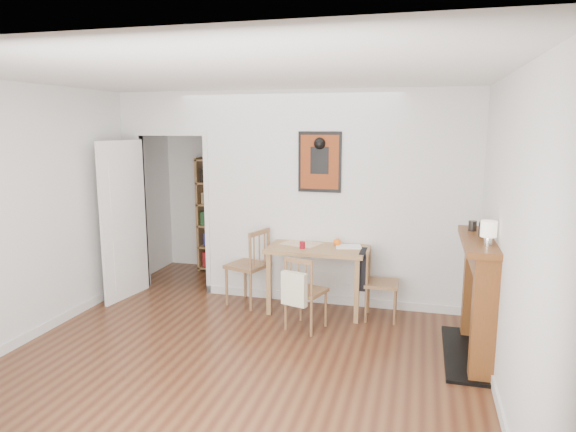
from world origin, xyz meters
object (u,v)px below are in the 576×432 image
(red_glass, at_px, (302,245))
(ceramic_jar_a, at_px, (485,229))
(orange_fruit, at_px, (337,242))
(chair_front, at_px, (305,292))
(chair_right, at_px, (380,283))
(ceramic_jar_b, at_px, (472,226))
(bookshelf, at_px, (222,216))
(mantel_lamp, at_px, (489,230))
(dining_table, at_px, (318,254))
(chair_left, at_px, (247,266))
(fireplace, at_px, (480,295))
(notebook, at_px, (348,247))

(red_glass, xyz_separation_m, ceramic_jar_a, (1.89, -0.62, 0.41))
(red_glass, height_order, orange_fruit, orange_fruit)
(ceramic_jar_a, bearing_deg, chair_front, 174.79)
(chair_right, height_order, chair_front, chair_front)
(ceramic_jar_b, bearing_deg, bookshelf, 151.62)
(chair_right, height_order, ceramic_jar_a, ceramic_jar_a)
(orange_fruit, xyz_separation_m, ceramic_jar_a, (1.53, -0.85, 0.40))
(mantel_lamp, bearing_deg, red_glass, 151.68)
(chair_front, height_order, mantel_lamp, mantel_lamp)
(orange_fruit, bearing_deg, red_glass, -148.46)
(dining_table, relative_size, orange_fruit, 12.96)
(chair_left, xyz_separation_m, chair_front, (0.86, -0.59, -0.06))
(bookshelf, height_order, ceramic_jar_a, bookshelf)
(red_glass, bearing_deg, orange_fruit, 31.54)
(fireplace, bearing_deg, orange_fruit, 148.32)
(ceramic_jar_a, bearing_deg, dining_table, 156.25)
(chair_left, relative_size, ceramic_jar_a, 7.09)
(bookshelf, height_order, ceramic_jar_b, bookshelf)
(chair_left, distance_m, fireplace, 2.73)
(chair_right, relative_size, fireplace, 0.65)
(dining_table, height_order, orange_fruit, orange_fruit)
(chair_left, xyz_separation_m, fireplace, (2.60, -0.83, 0.14))
(mantel_lamp, bearing_deg, chair_left, 156.27)
(dining_table, height_order, notebook, notebook)
(chair_front, relative_size, orange_fruit, 9.32)
(dining_table, distance_m, ceramic_jar_a, 1.98)
(mantel_lamp, bearing_deg, ceramic_jar_a, 87.91)
(bookshelf, bearing_deg, orange_fruit, -31.99)
(mantel_lamp, height_order, ceramic_jar_a, mantel_lamp)
(mantel_lamp, xyz_separation_m, ceramic_jar_a, (0.01, 0.39, -0.07))
(chair_right, relative_size, notebook, 2.80)
(chair_left, xyz_separation_m, red_glass, (0.72, -0.13, 0.34))
(dining_table, distance_m, ceramic_jar_b, 1.81)
(chair_front, distance_m, mantel_lamp, 2.02)
(bookshelf, distance_m, ceramic_jar_a, 4.06)
(chair_front, height_order, ceramic_jar_a, ceramic_jar_a)
(chair_front, bearing_deg, notebook, 61.16)
(red_glass, distance_m, mantel_lamp, 2.19)
(ceramic_jar_a, bearing_deg, mantel_lamp, -92.09)
(chair_left, height_order, notebook, chair_left)
(red_glass, relative_size, mantel_lamp, 0.39)
(red_glass, height_order, ceramic_jar_b, ceramic_jar_b)
(chair_left, distance_m, chair_front, 1.05)
(dining_table, relative_size, red_glass, 13.57)
(chair_front, xyz_separation_m, ceramic_jar_a, (1.75, -0.16, 0.81))
(chair_right, xyz_separation_m, red_glass, (-0.90, -0.04, 0.40))
(notebook, distance_m, mantel_lamp, 1.90)
(ceramic_jar_b, bearing_deg, chair_front, -177.33)
(notebook, relative_size, mantel_lamp, 1.35)
(chair_left, distance_m, chair_right, 1.62)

